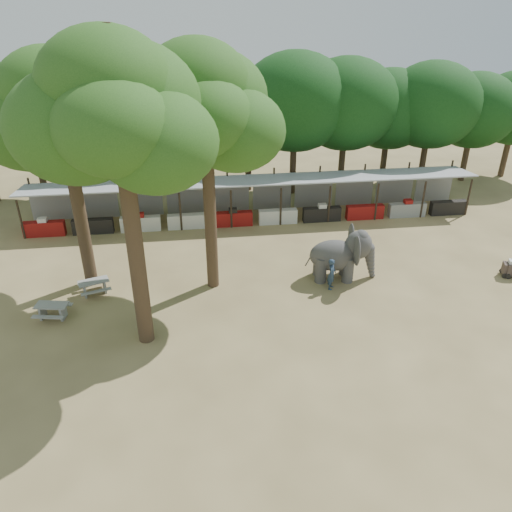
{
  "coord_description": "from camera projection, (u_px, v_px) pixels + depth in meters",
  "views": [
    {
      "loc": [
        -3.62,
        -15.23,
        12.86
      ],
      "look_at": [
        -1.0,
        5.0,
        2.0
      ],
      "focal_mm": 35.0,
      "sensor_mm": 36.0,
      "label": 1
    }
  ],
  "objects": [
    {
      "name": "ground",
      "position": [
        297.0,
        358.0,
        19.79
      ],
      "size": [
        100.0,
        100.0,
        0.0
      ],
      "primitive_type": "plane",
      "color": "brown",
      "rests_on": "ground"
    },
    {
      "name": "vendor_stalls",
      "position": [
        254.0,
        201.0,
        31.35
      ],
      "size": [
        28.0,
        2.99,
        2.8
      ],
      "color": "#94969B",
      "rests_on": "ground"
    },
    {
      "name": "yard_tree_left",
      "position": [
        60.0,
        115.0,
        21.19
      ],
      "size": [
        7.1,
        6.9,
        11.02
      ],
      "color": "#332316",
      "rests_on": "ground"
    },
    {
      "name": "yard_tree_center",
      "position": [
        115.0,
        114.0,
        16.68
      ],
      "size": [
        7.1,
        6.9,
        12.04
      ],
      "color": "#332316",
      "rests_on": "ground"
    },
    {
      "name": "yard_tree_back",
      "position": [
        202.0,
        108.0,
        20.83
      ],
      "size": [
        7.1,
        6.9,
        11.36
      ],
      "color": "#332316",
      "rests_on": "ground"
    },
    {
      "name": "backdrop_trees",
      "position": [
        244.0,
        113.0,
        33.83
      ],
      "size": [
        46.46,
        5.95,
        8.33
      ],
      "color": "#332316",
      "rests_on": "ground"
    },
    {
      "name": "elephant",
      "position": [
        342.0,
        255.0,
        24.7
      ],
      "size": [
        3.49,
        2.64,
        2.63
      ],
      "rotation": [
        0.0,
        0.0,
        -0.1
      ],
      "color": "#3A3838",
      "rests_on": "ground"
    },
    {
      "name": "handler",
      "position": [
        332.0,
        274.0,
        24.03
      ],
      "size": [
        0.58,
        0.68,
        1.6
      ],
      "primitive_type": "imported",
      "rotation": [
        0.0,
        0.0,
        1.15
      ],
      "color": "#26384C",
      "rests_on": "ground"
    },
    {
      "name": "picnic_table_near",
      "position": [
        52.0,
        309.0,
        21.98
      ],
      "size": [
        1.6,
        1.49,
        0.7
      ],
      "rotation": [
        0.0,
        0.0,
        -0.18
      ],
      "color": "gray",
      "rests_on": "ground"
    },
    {
      "name": "picnic_table_far",
      "position": [
        94.0,
        285.0,
        23.77
      ],
      "size": [
        1.72,
        1.63,
        0.7
      ],
      "rotation": [
        0.0,
        0.0,
        0.32
      ],
      "color": "gray",
      "rests_on": "ground"
    },
    {
      "name": "cart_front",
      "position": [
        512.0,
        268.0,
        25.22
      ],
      "size": [
        1.08,
        0.88,
        0.92
      ],
      "rotation": [
        0.0,
        0.0,
        -0.32
      ],
      "color": "#372924",
      "rests_on": "ground"
    }
  ]
}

